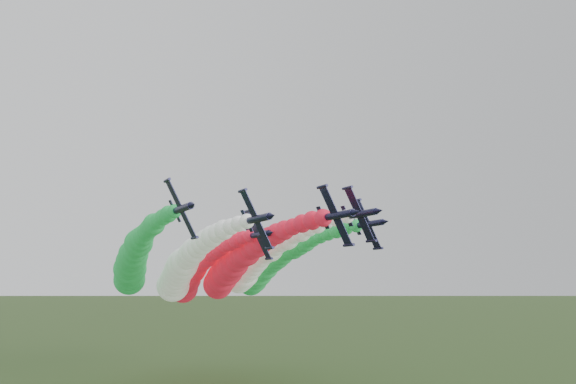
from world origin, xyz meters
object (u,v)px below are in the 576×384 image
jet_lead (233,267)px  jet_inner_left (182,270)px  jet_outer_left (133,263)px  jet_trail (192,274)px  jet_inner_right (254,264)px  jet_outer_right (267,267)px

jet_lead → jet_inner_left: (-11.08, 8.48, -0.56)m
jet_outer_left → jet_trail: (20.60, 12.46, -2.85)m
jet_outer_left → jet_trail: size_ratio=1.00×
jet_inner_right → jet_outer_right: size_ratio=1.00×
jet_outer_right → jet_inner_right: bearing=-134.9°
jet_inner_right → jet_outer_left: bearing=165.7°
jet_lead → jet_outer_left: jet_outer_left is taller
jet_inner_left → jet_inner_right: 20.40m
jet_lead → jet_outer_left: bearing=146.8°
jet_inner_left → jet_outer_left: size_ratio=1.00×
jet_inner_left → jet_inner_right: jet_inner_right is taller
jet_lead → jet_outer_right: 22.39m
jet_inner_right → jet_inner_left: bearing=174.8°
jet_lead → jet_outer_left: size_ratio=1.00×
jet_inner_right → jet_lead: bearing=-144.1°
jet_lead → jet_outer_right: bearing=40.5°
jet_trail → jet_lead: bearing=-86.0°
jet_inner_left → jet_outer_left: bearing=151.4°
jet_inner_right → jet_trail: bearing=118.3°
jet_lead → jet_outer_right: jet_outer_right is taller
jet_outer_left → jet_outer_right: 39.54m
jet_inner_left → jet_outer_right: jet_outer_right is taller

